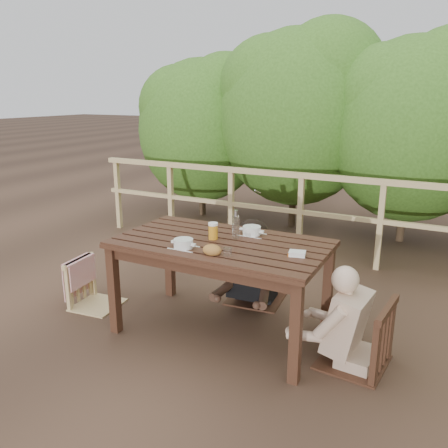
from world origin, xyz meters
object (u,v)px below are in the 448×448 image
at_px(table, 221,288).
at_px(woman, 258,236).
at_px(chair_right, 357,303).
at_px(butter_tub, 297,255).
at_px(bread_roll, 212,250).
at_px(bottle, 236,225).
at_px(beer_glass, 213,232).
at_px(soup_far, 252,231).
at_px(soup_near, 183,244).
at_px(chair_left, 95,264).
at_px(chair_far, 257,250).
at_px(diner_right, 363,288).
at_px(tumbler, 227,253).

distance_m(table, woman, 0.74).
distance_m(chair_right, butter_tub, 0.53).
distance_m(bread_roll, bottle, 0.41).
distance_m(woman, beer_glass, 0.72).
relative_size(bread_roll, beer_glass, 0.96).
bearing_deg(bottle, soup_far, 65.51).
bearing_deg(soup_near, bread_roll, -4.74).
bearing_deg(woman, soup_far, 100.64).
distance_m(chair_left, chair_right, 2.29).
distance_m(chair_far, diner_right, 1.27).
relative_size(bottle, butter_tub, 2.10).
height_order(chair_far, soup_near, chair_far).
bearing_deg(beer_glass, woman, 81.83).
bearing_deg(chair_left, soup_near, -104.15).
bearing_deg(soup_near, butter_tub, 14.57).
bearing_deg(butter_tub, bread_roll, -169.60).
height_order(diner_right, bread_roll, diner_right).
height_order(bottle, butter_tub, bottle).
bearing_deg(chair_right, diner_right, 95.89).
bearing_deg(chair_far, beer_glass, -103.86).
bearing_deg(table, soup_near, -123.08).
bearing_deg(tumbler, soup_near, 178.79).
bearing_deg(chair_right, soup_near, -71.35).
bearing_deg(table, bread_roll, -74.81).
height_order(soup_far, tumbler, soup_far).
distance_m(chair_left, diner_right, 2.33).
bearing_deg(butter_tub, table, 162.62).
distance_m(soup_far, bottle, 0.19).
relative_size(table, butter_tub, 13.96).
relative_size(chair_right, soup_near, 3.89).
height_order(soup_far, bottle, bottle).
bearing_deg(table, woman, 88.49).
xyz_separation_m(table, soup_near, (-0.18, -0.27, 0.42)).
bearing_deg(butter_tub, soup_far, 134.58).
relative_size(soup_far, beer_glass, 1.70).
distance_m(table, beer_glass, 0.46).
distance_m(table, bottle, 0.52).
relative_size(soup_far, bottle, 1.02).
relative_size(chair_far, beer_glass, 6.75).
xyz_separation_m(diner_right, bottle, (-1.02, 0.10, 0.29)).
xyz_separation_m(soup_near, bottle, (0.25, 0.38, 0.08)).
height_order(bread_roll, beer_glass, beer_glass).
relative_size(table, chair_right, 1.72).
relative_size(soup_near, tumbler, 3.32).
bearing_deg(diner_right, beer_glass, 95.63).
relative_size(soup_near, bread_roll, 1.72).
bearing_deg(chair_right, bottle, -89.89).
distance_m(chair_left, bottle, 1.40).
xyz_separation_m(chair_left, tumbler, (1.42, -0.17, 0.39)).
height_order(bottle, tumbler, bottle).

